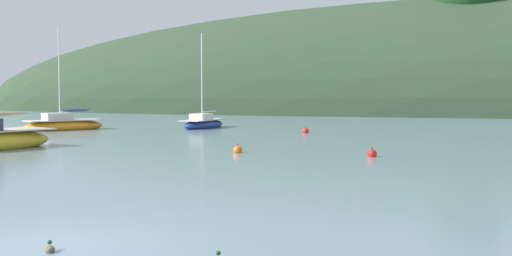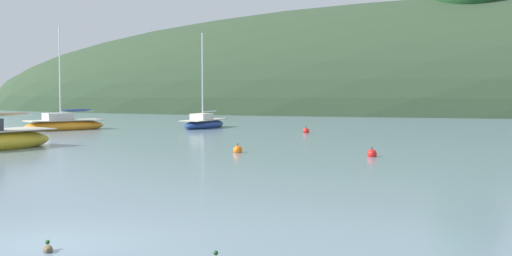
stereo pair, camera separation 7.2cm
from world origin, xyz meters
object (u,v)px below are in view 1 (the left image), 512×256
object	(u,v)px
sailboat_red_portside	(203,123)
sailboat_teal_outer	(63,125)
duck_lone_right	(50,249)
mooring_buoy_inner	(306,131)
mooring_buoy_channel	(372,154)
mooring_buoy_outer	(238,150)

from	to	relation	value
sailboat_red_portside	sailboat_teal_outer	distance (m)	10.22
sailboat_red_portside	duck_lone_right	size ratio (longest dim) A/B	18.23
mooring_buoy_inner	sailboat_teal_outer	bearing A→B (deg)	-178.83
mooring_buoy_channel	mooring_buoy_outer	size ratio (longest dim) A/B	1.00
sailboat_teal_outer	duck_lone_right	world-z (taller)	sailboat_teal_outer
mooring_buoy_inner	mooring_buoy_channel	distance (m)	16.59
sailboat_red_portside	mooring_buoy_inner	size ratio (longest dim) A/B	13.53
mooring_buoy_inner	duck_lone_right	world-z (taller)	mooring_buoy_inner
mooring_buoy_outer	duck_lone_right	distance (m)	20.83
sailboat_teal_outer	mooring_buoy_outer	distance (m)	22.08
sailboat_red_portside	duck_lone_right	distance (m)	40.87
mooring_buoy_inner	duck_lone_right	size ratio (longest dim) A/B	1.35
mooring_buoy_channel	mooring_buoy_outer	distance (m)	6.38
sailboat_teal_outer	mooring_buoy_outer	size ratio (longest dim) A/B	14.09
sailboat_red_portside	sailboat_teal_outer	bearing A→B (deg)	-154.19
sailboat_red_portside	mooring_buoy_channel	distance (m)	24.04
mooring_buoy_outer	sailboat_teal_outer	bearing A→B (deg)	138.14
sailboat_teal_outer	mooring_buoy_channel	xyz separation A→B (m)	(22.79, -15.38, -0.25)
duck_lone_right	mooring_buoy_channel	bearing A→B (deg)	75.86
mooring_buoy_channel	mooring_buoy_inner	bearing A→B (deg)	108.41
mooring_buoy_outer	mooring_buoy_inner	bearing A→B (deg)	85.81
sailboat_red_portside	mooring_buoy_outer	bearing A→B (deg)	-69.31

